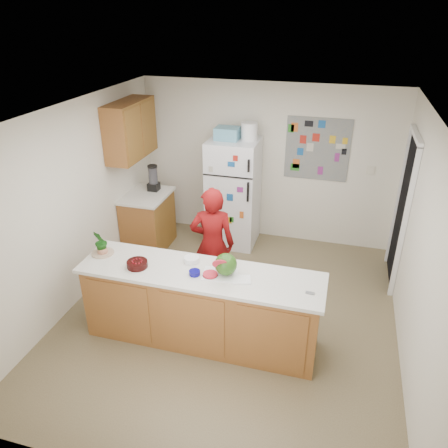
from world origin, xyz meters
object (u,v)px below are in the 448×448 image
(refrigerator, at_px, (233,193))
(watermelon, at_px, (226,264))
(person, at_px, (212,245))
(cherry_bowl, at_px, (137,264))

(refrigerator, distance_m, watermelon, 2.43)
(person, distance_m, cherry_bowl, 1.11)
(cherry_bowl, bearing_deg, watermelon, 6.51)
(refrigerator, distance_m, person, 1.54)
(watermelon, height_order, cherry_bowl, watermelon)
(refrigerator, xyz_separation_m, person, (0.13, -1.53, -0.08))
(person, xyz_separation_m, cherry_bowl, (-0.57, -0.94, 0.18))
(refrigerator, bearing_deg, watermelon, -77.28)
(watermelon, distance_m, cherry_bowl, 0.98)
(refrigerator, height_order, watermelon, refrigerator)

